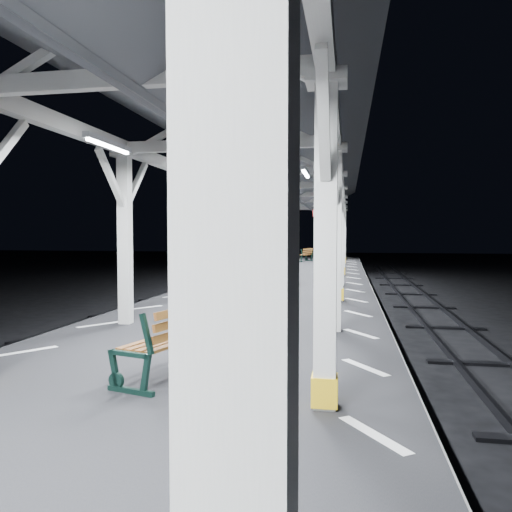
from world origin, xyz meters
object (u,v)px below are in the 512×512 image
(bench_mid, at_px, (263,276))
(bench_extra, at_px, (305,254))
(bench_near, at_px, (180,337))
(bench_far, at_px, (278,269))

(bench_mid, distance_m, bench_extra, 15.54)
(bench_near, xyz_separation_m, bench_far, (-0.33, 11.20, 0.04))
(bench_extra, bearing_deg, bench_far, -68.12)
(bench_far, distance_m, bench_extra, 13.82)
(bench_near, xyz_separation_m, bench_extra, (-0.55, 25.02, -0.05))
(bench_extra, bearing_deg, bench_mid, -69.08)
(bench_extra, bearing_deg, bench_near, -67.78)
(bench_mid, relative_size, bench_extra, 0.99)
(bench_mid, bearing_deg, bench_far, 68.34)
(bench_near, relative_size, bench_far, 0.96)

